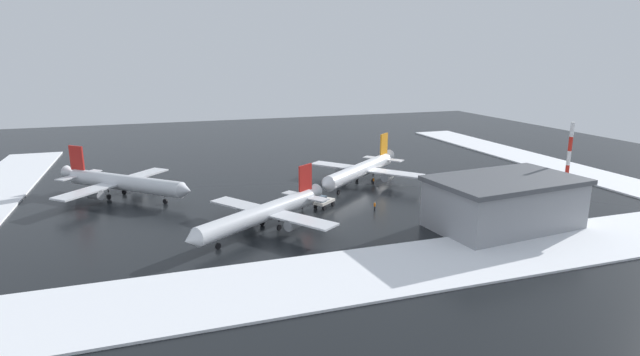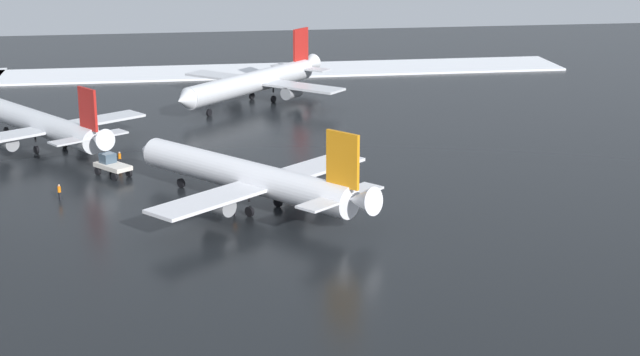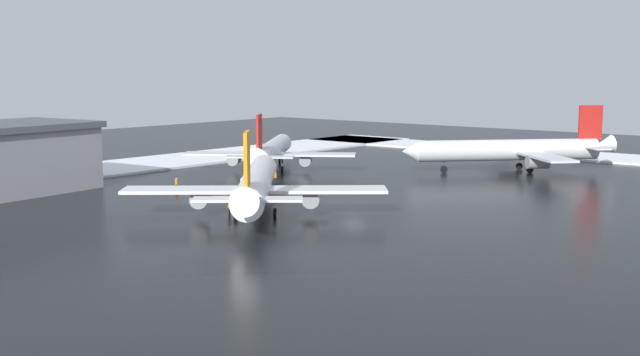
# 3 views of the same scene
# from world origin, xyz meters

# --- Properties ---
(ground_plane) EXTENTS (240.00, 240.00, 0.00)m
(ground_plane) POSITION_xyz_m (0.00, 0.00, 0.00)
(ground_plane) COLOR black
(snow_bank_left) EXTENTS (14.00, 116.00, 0.35)m
(snow_bank_left) POSITION_xyz_m (-67.00, 0.00, 0.17)
(snow_bank_left) COLOR white
(snow_bank_left) RESTS_ON ground_plane
(airplane_far_rear) EXTENTS (27.56, 25.41, 9.96)m
(airplane_far_rear) POSITION_xyz_m (10.83, -4.99, 3.29)
(airplane_far_rear) COLOR white
(airplane_far_rear) RESTS_ON ground_plane
(airplane_parked_starboard) EXTENTS (27.20, 25.81, 10.03)m
(airplane_parked_starboard) POSITION_xyz_m (-40.29, -0.09, 3.31)
(airplane_parked_starboard) COLOR silver
(airplane_parked_starboard) RESTS_ON ground_plane
(airplane_foreground_jet) EXTENTS (27.31, 23.51, 9.35)m
(airplane_foreground_jet) POSITION_xyz_m (-17.26, -28.86, 3.09)
(airplane_foreground_jet) COLOR silver
(airplane_foreground_jet) RESTS_ON ground_plane
(pushback_tug) EXTENTS (4.97, 4.59, 2.50)m
(pushback_tug) POSITION_xyz_m (-3.30, -19.62, 1.28)
(pushback_tug) COLOR silver
(pushback_tug) RESTS_ON ground_plane
(ground_crew_near_tug) EXTENTS (0.36, 0.36, 1.71)m
(ground_crew_near_tug) POSITION_xyz_m (-7.39, -18.90, 0.97)
(ground_crew_near_tug) COLOR black
(ground_crew_near_tug) RESTS_ON ground_plane
(ground_crew_by_nose_gear) EXTENTS (0.36, 0.36, 1.71)m
(ground_crew_by_nose_gear) POSITION_xyz_m (13.20, -6.72, 0.97)
(ground_crew_by_nose_gear) COLOR black
(ground_crew_by_nose_gear) RESTS_ON ground_plane
(ground_crew_mid_apron) EXTENTS (0.36, 0.36, 1.71)m
(ground_crew_mid_apron) POSITION_xyz_m (5.25, -24.58, 0.97)
(ground_crew_mid_apron) COLOR black
(ground_crew_mid_apron) RESTS_ON ground_plane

